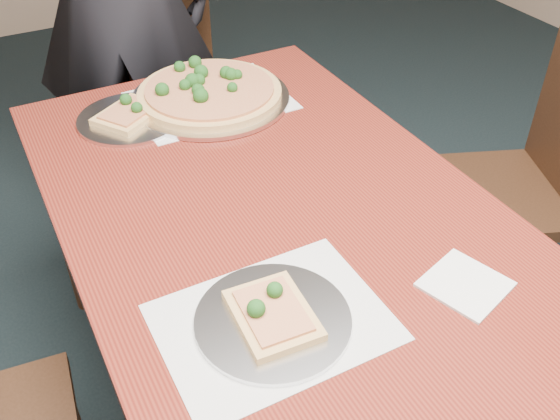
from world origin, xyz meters
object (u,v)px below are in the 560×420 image
chair_far (158,84)px  pizza_pan (209,93)px  slice_plate_near (272,317)px  dining_table (280,242)px  slice_plate_far (130,116)px  chair_right (526,176)px

chair_far → pizza_pan: chair_far is taller
chair_far → slice_plate_near: size_ratio=3.25×
dining_table → slice_plate_near: slice_plate_near is taller
pizza_pan → slice_plate_far: (-0.23, -0.00, -0.01)m
dining_table → chair_right: size_ratio=1.65×
dining_table → slice_plate_near: size_ratio=5.36×
chair_far → slice_plate_near: chair_far is taller
chair_right → slice_plate_near: 1.12m
chair_far → pizza_pan: 0.67m
chair_right → pizza_pan: chair_right is taller
chair_right → slice_plate_near: size_ratio=3.25×
chair_right → chair_far: bearing=-122.5°
pizza_pan → slice_plate_far: size_ratio=1.59×
slice_plate_near → chair_far: bearing=80.0°
dining_table → chair_right: (0.87, 0.06, -0.14)m
chair_right → pizza_pan: 0.97m
dining_table → chair_right: 0.88m
dining_table → slice_plate_far: (-0.17, 0.53, 0.10)m
chair_right → slice_plate_near: bearing=-49.7°
dining_table → pizza_pan: size_ratio=3.38×
chair_right → pizza_pan: (-0.81, 0.47, 0.26)m
dining_table → pizza_pan: pizza_pan is taller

